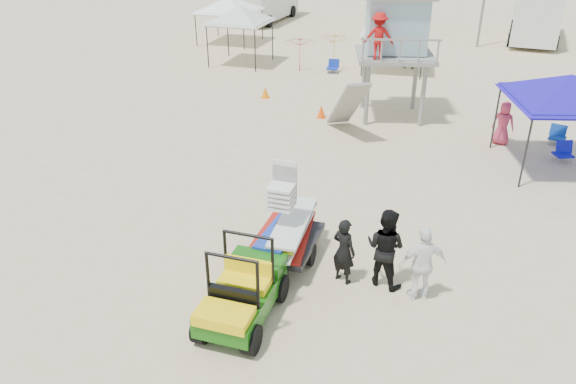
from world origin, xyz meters
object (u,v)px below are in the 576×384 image
at_px(surf_trailer, 284,227).
at_px(man_left, 344,251).
at_px(utility_cart, 240,287).
at_px(lifeguard_tower, 395,29).
at_px(canopy_blue, 571,79).

relative_size(surf_trailer, man_left, 1.67).
relative_size(utility_cart, man_left, 1.51).
relative_size(surf_trailer, lifeguard_tower, 0.58).
height_order(surf_trailer, lifeguard_tower, lifeguard_tower).
distance_m(lifeguard_tower, canopy_blue, 6.69).
bearing_deg(man_left, lifeguard_tower, -62.60).
relative_size(lifeguard_tower, canopy_blue, 1.11).
bearing_deg(surf_trailer, canopy_blue, 53.42).
distance_m(surf_trailer, man_left, 1.55).
distance_m(man_left, canopy_blue, 9.71).
bearing_deg(canopy_blue, surf_trailer, -126.58).
height_order(lifeguard_tower, canopy_blue, lifeguard_tower).
bearing_deg(lifeguard_tower, man_left, -82.42).
xyz_separation_m(utility_cart, lifeguard_tower, (0.01, 13.37, 2.54)).
relative_size(surf_trailer, canopy_blue, 0.64).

